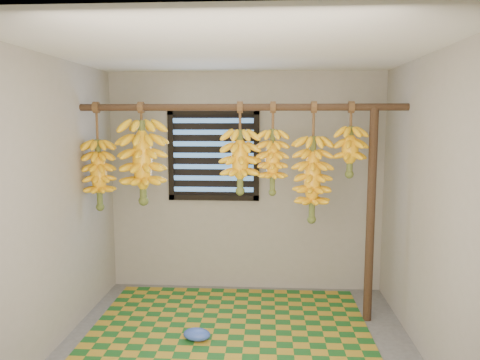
# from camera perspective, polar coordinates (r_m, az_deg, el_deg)

# --- Properties ---
(floor) EXTENTS (3.00, 3.00, 0.01)m
(floor) POSITION_cam_1_polar(r_m,az_deg,el_deg) (4.08, -0.52, -20.29)
(floor) COLOR #555555
(floor) RESTS_ON ground
(ceiling) EXTENTS (3.00, 3.00, 0.01)m
(ceiling) POSITION_cam_1_polar(r_m,az_deg,el_deg) (3.65, -0.57, 15.51)
(ceiling) COLOR silver
(ceiling) RESTS_ON wall_back
(wall_back) EXTENTS (3.00, 0.01, 2.40)m
(wall_back) POSITION_cam_1_polar(r_m,az_deg,el_deg) (5.16, 0.67, -0.28)
(wall_back) COLOR gray
(wall_back) RESTS_ON floor
(wall_left) EXTENTS (0.01, 3.00, 2.40)m
(wall_left) POSITION_cam_1_polar(r_m,az_deg,el_deg) (4.07, -22.21, -2.92)
(wall_left) COLOR gray
(wall_left) RESTS_ON floor
(wall_right) EXTENTS (0.01, 3.00, 2.40)m
(wall_right) POSITION_cam_1_polar(r_m,az_deg,el_deg) (3.87, 22.31, -3.44)
(wall_right) COLOR gray
(wall_right) RESTS_ON floor
(window) EXTENTS (1.00, 0.04, 1.00)m
(window) POSITION_cam_1_polar(r_m,az_deg,el_deg) (5.13, -3.25, 3.03)
(window) COLOR black
(window) RESTS_ON wall_back
(hanging_pole) EXTENTS (3.00, 0.06, 0.06)m
(hanging_pole) POSITION_cam_1_polar(r_m,az_deg,el_deg) (4.31, 0.13, 8.86)
(hanging_pole) COLOR #432B1C
(hanging_pole) RESTS_ON wall_left
(support_post) EXTENTS (0.08, 0.08, 2.00)m
(support_post) POSITION_cam_1_polar(r_m,az_deg,el_deg) (4.49, 15.64, -4.31)
(support_post) COLOR #432B1C
(support_post) RESTS_ON floor
(woven_mat) EXTENTS (2.52, 2.02, 0.01)m
(woven_mat) POSITION_cam_1_polar(r_m,az_deg,el_deg) (4.44, -1.28, -17.73)
(woven_mat) COLOR #19551D
(woven_mat) RESTS_ON floor
(plastic_bag) EXTENTS (0.27, 0.22, 0.10)m
(plastic_bag) POSITION_cam_1_polar(r_m,az_deg,el_deg) (4.24, -5.29, -18.23)
(plastic_bag) COLOR #304EB3
(plastic_bag) RESTS_ON woven_mat
(banana_bunch_a) EXTENTS (0.30, 0.30, 1.01)m
(banana_bunch_a) POSITION_cam_1_polar(r_m,az_deg,el_deg) (4.62, -16.82, 0.66)
(banana_bunch_a) COLOR brown
(banana_bunch_a) RESTS_ON hanging_pole
(banana_bunch_b) EXTENTS (0.42, 0.42, 0.95)m
(banana_bunch_b) POSITION_cam_1_polar(r_m,az_deg,el_deg) (4.48, -11.80, 2.16)
(banana_bunch_b) COLOR brown
(banana_bunch_b) RESTS_ON hanging_pole
(banana_bunch_c) EXTENTS (0.35, 0.35, 0.84)m
(banana_bunch_c) POSITION_cam_1_polar(r_m,az_deg,el_deg) (4.33, 0.01, 2.28)
(banana_bunch_c) COLOR brown
(banana_bunch_c) RESTS_ON hanging_pole
(banana_bunch_d) EXTENTS (0.29, 0.29, 0.85)m
(banana_bunch_d) POSITION_cam_1_polar(r_m,az_deg,el_deg) (4.32, 3.99, 2.23)
(banana_bunch_d) COLOR brown
(banana_bunch_d) RESTS_ON hanging_pole
(banana_bunch_e) EXTENTS (0.35, 0.35, 1.10)m
(banana_bunch_e) POSITION_cam_1_polar(r_m,az_deg,el_deg) (4.35, 8.81, 0.09)
(banana_bunch_e) COLOR brown
(banana_bunch_e) RESTS_ON hanging_pole
(banana_bunch_f) EXTENTS (0.29, 0.29, 0.68)m
(banana_bunch_f) POSITION_cam_1_polar(r_m,az_deg,el_deg) (4.37, 13.26, 3.42)
(banana_bunch_f) COLOR brown
(banana_bunch_f) RESTS_ON hanging_pole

